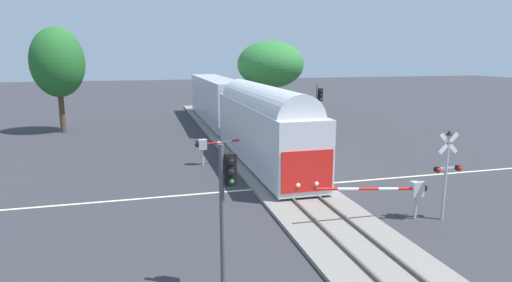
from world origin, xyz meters
TOP-DOWN VIEW (x-y plane):
  - ground_plane at (0.00, 0.00)m, footprint 220.00×220.00m
  - road_centre_stripe at (0.00, 0.00)m, footprint 44.00×0.20m
  - railway_track at (0.00, 0.00)m, footprint 4.40×80.00m
  - commuter_train at (0.00, 14.54)m, footprint 3.04×37.72m
  - crossing_gate_near at (3.48, -6.14)m, footprint 5.54×0.40m
  - crossing_signal_mast at (5.21, -6.57)m, footprint 1.36×0.44m
  - crossing_gate_far at (-3.44, 6.14)m, footprint 5.69×0.40m
  - traffic_signal_near_left at (-5.49, -9.95)m, footprint 0.53×0.38m
  - traffic_signal_far_side at (5.60, 9.01)m, footprint 0.53×0.38m
  - pine_left_background at (-15.49, 22.26)m, footprint 4.94×4.94m
  - elm_centre_background at (6.33, 24.67)m, footprint 7.53×7.53m

SIDE VIEW (x-z plane):
  - ground_plane at x=0.00m, z-range 0.00..0.00m
  - road_centre_stripe at x=0.00m, z-range 0.00..0.01m
  - railway_track at x=0.00m, z-range -0.06..0.26m
  - crossing_gate_far at x=-3.44m, z-range 0.50..2.37m
  - crossing_gate_near at x=3.48m, z-range 0.48..2.39m
  - crossing_signal_mast at x=5.21m, z-range 0.46..4.63m
  - commuter_train at x=0.00m, z-range 0.21..5.37m
  - traffic_signal_near_left at x=-5.49m, z-range 0.83..5.65m
  - traffic_signal_far_side at x=5.60m, z-range 0.88..6.03m
  - elm_centre_background at x=6.33m, z-range 1.86..10.89m
  - pine_left_background at x=-15.49m, z-range 1.69..11.73m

